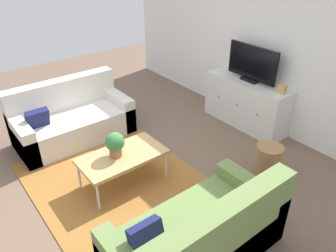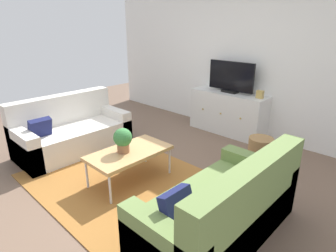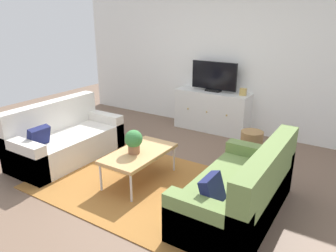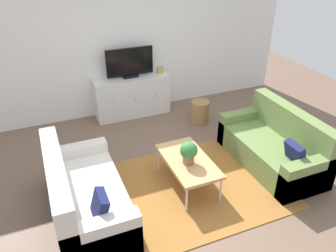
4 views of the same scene
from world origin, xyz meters
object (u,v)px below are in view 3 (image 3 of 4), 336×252
(coffee_table, at_px, (139,154))
(potted_plant, at_px, (134,141))
(wicker_basket, at_px, (251,144))
(flat_screen_tv, at_px, (214,77))
(mantel_clock, at_px, (243,92))
(couch_right_side, at_px, (243,194))
(couch_left_side, at_px, (63,140))
(tv_console, at_px, (212,111))

(coffee_table, relative_size, potted_plant, 3.32)
(coffee_table, bearing_deg, wicker_basket, 57.59)
(flat_screen_tv, relative_size, mantel_clock, 6.70)
(potted_plant, distance_m, wicker_basket, 1.95)
(couch_right_side, xyz_separation_m, coffee_table, (-1.44, 0.04, 0.11))
(couch_right_side, distance_m, wicker_basket, 1.66)
(couch_left_side, bearing_deg, coffee_table, 1.50)
(couch_left_side, bearing_deg, flat_screen_tv, 60.11)
(couch_left_side, height_order, tv_console, couch_left_side)
(wicker_basket, bearing_deg, couch_left_side, -146.72)
(couch_left_side, relative_size, flat_screen_tv, 1.93)
(mantel_clock, bearing_deg, wicker_basket, -59.06)
(couch_left_side, distance_m, couch_right_side, 2.88)
(couch_left_side, bearing_deg, couch_right_side, 0.00)
(couch_right_side, xyz_separation_m, wicker_basket, (-0.45, 1.59, -0.07))
(tv_console, bearing_deg, wicker_basket, -36.70)
(flat_screen_tv, bearing_deg, wicker_basket, -37.40)
(coffee_table, bearing_deg, couch_right_side, -1.50)
(mantel_clock, bearing_deg, coffee_table, -102.50)
(couch_left_side, xyz_separation_m, wicker_basket, (2.43, 1.59, -0.07))
(couch_right_side, height_order, flat_screen_tv, flat_screen_tv)
(couch_right_side, distance_m, flat_screen_tv, 2.92)
(couch_left_side, bearing_deg, potted_plant, -1.12)
(tv_console, xyz_separation_m, mantel_clock, (0.58, 0.00, 0.44))
(wicker_basket, bearing_deg, coffee_table, -122.41)
(couch_right_side, relative_size, mantel_clock, 12.91)
(couch_left_side, xyz_separation_m, couch_right_side, (2.88, 0.00, 0.00))
(potted_plant, bearing_deg, coffee_table, 65.65)
(tv_console, height_order, wicker_basket, tv_console)
(couch_right_side, distance_m, coffee_table, 1.44)
(potted_plant, distance_m, flat_screen_tv, 2.46)
(couch_left_side, distance_m, mantel_clock, 3.12)
(couch_left_side, xyz_separation_m, flat_screen_tv, (1.38, 2.39, 0.74))
(mantel_clock, height_order, wicker_basket, mantel_clock)
(flat_screen_tv, relative_size, wicker_basket, 2.11)
(couch_left_side, distance_m, tv_console, 2.75)
(coffee_table, bearing_deg, flat_screen_tv, 91.51)
(potted_plant, height_order, tv_console, tv_console)
(flat_screen_tv, xyz_separation_m, mantel_clock, (0.58, -0.02, -0.20))
(coffee_table, distance_m, tv_console, 2.34)
(coffee_table, distance_m, flat_screen_tv, 2.44)
(coffee_table, relative_size, tv_console, 0.74)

